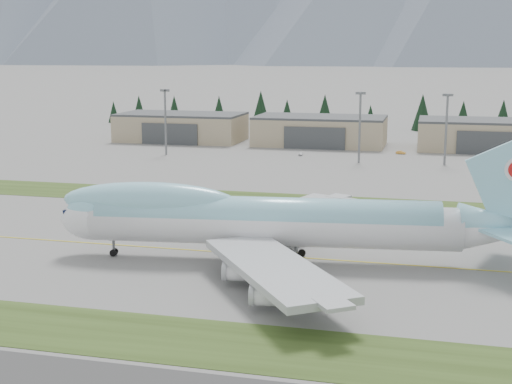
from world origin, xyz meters
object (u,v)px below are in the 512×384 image
(service_vehicle_a, at_px, (301,155))
(service_vehicle_b, at_px, (401,154))
(hangar_left, at_px, (181,127))
(service_vehicle_c, at_px, (495,154))
(boeing_747_freighter, at_px, (267,220))
(hangar_right, at_px, (488,135))
(hangar_center, at_px, (320,131))

(service_vehicle_a, height_order, service_vehicle_b, service_vehicle_b)
(hangar_left, height_order, service_vehicle_c, hangar_left)
(boeing_747_freighter, xyz_separation_m, service_vehicle_b, (15.41, 135.17, -6.96))
(service_vehicle_c, bearing_deg, service_vehicle_a, -167.54)
(hangar_left, bearing_deg, hangar_right, 0.00)
(hangar_center, distance_m, hangar_right, 60.00)
(hangar_left, bearing_deg, service_vehicle_a, -29.11)
(service_vehicle_a, bearing_deg, hangar_right, 19.59)
(service_vehicle_c, bearing_deg, hangar_center, 166.29)
(boeing_747_freighter, relative_size, hangar_right, 1.67)
(boeing_747_freighter, relative_size, service_vehicle_a, 24.72)
(hangar_left, height_order, service_vehicle_b, hangar_left)
(hangar_left, distance_m, hangar_center, 55.00)
(hangar_right, height_order, service_vehicle_b, hangar_right)
(hangar_center, distance_m, service_vehicle_b, 35.98)
(service_vehicle_b, bearing_deg, service_vehicle_c, -61.87)
(boeing_747_freighter, bearing_deg, hangar_left, 107.75)
(hangar_left, xyz_separation_m, hangar_center, (55.00, 0.00, 0.00))
(hangar_right, distance_m, service_vehicle_a, 68.81)
(hangar_center, distance_m, service_vehicle_a, 30.12)
(hangar_center, xyz_separation_m, hangar_right, (60.00, 0.00, 0.00))
(hangar_left, relative_size, service_vehicle_c, 11.58)
(hangar_left, bearing_deg, hangar_center, 0.00)
(hangar_center, xyz_separation_m, service_vehicle_a, (-1.89, -29.58, -5.39))
(service_vehicle_b, distance_m, service_vehicle_c, 32.36)
(service_vehicle_b, xyz_separation_m, service_vehicle_c, (31.34, 8.05, 0.00))
(boeing_747_freighter, height_order, hangar_center, boeing_747_freighter)
(hangar_left, distance_m, service_vehicle_b, 87.74)
(service_vehicle_a, relative_size, service_vehicle_b, 0.96)
(hangar_left, distance_m, hangar_right, 115.00)
(hangar_left, bearing_deg, service_vehicle_b, -11.83)
(boeing_747_freighter, relative_size, service_vehicle_c, 19.39)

